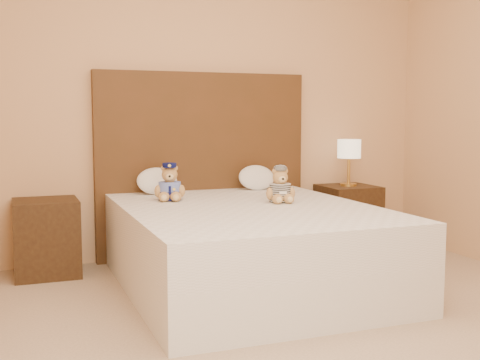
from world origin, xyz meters
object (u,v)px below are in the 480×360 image
at_px(bed, 248,247).
at_px(nightstand_right, 348,217).
at_px(nightstand_left, 46,238).
at_px(lamp, 349,151).
at_px(teddy_police, 170,182).
at_px(teddy_prisoner, 280,185).
at_px(pillow_right, 257,176).
at_px(pillow_left, 157,180).

height_order(bed, nightstand_right, same).
bearing_deg(nightstand_left, lamp, 0.00).
distance_m(nightstand_right, lamp, 0.57).
distance_m(teddy_police, teddy_prisoner, 0.79).
relative_size(nightstand_left, pillow_right, 1.79).
xyz_separation_m(nightstand_right, lamp, (-0.00, 0.00, 0.57)).
bearing_deg(teddy_police, nightstand_left, 171.29).
relative_size(nightstand_left, lamp, 1.38).
xyz_separation_m(teddy_prisoner, pillow_left, (-0.70, 0.75, -0.01)).
bearing_deg(nightstand_right, pillow_left, 178.97).
bearing_deg(teddy_prisoner, pillow_right, 87.43).
bearing_deg(bed, nightstand_left, 147.38).
relative_size(teddy_prisoner, pillow_left, 0.77).
height_order(lamp, pillow_right, lamp).
distance_m(nightstand_right, teddy_prisoner, 1.28).
bearing_deg(nightstand_right, pillow_right, 177.97).
bearing_deg(teddy_police, pillow_right, 38.13).
distance_m(lamp, pillow_left, 1.68).
bearing_deg(nightstand_right, teddy_police, -168.39).
distance_m(lamp, pillow_right, 0.87).
bearing_deg(teddy_police, pillow_left, 104.50).
relative_size(bed, nightstand_left, 3.64).
xyz_separation_m(lamp, pillow_left, (-1.67, 0.03, -0.19)).
bearing_deg(teddy_police, nightstand_right, 25.33).
bearing_deg(bed, teddy_police, 132.51).
xyz_separation_m(lamp, teddy_prisoner, (-0.98, -0.72, -0.18)).
bearing_deg(teddy_prisoner, teddy_police, 158.89).
relative_size(teddy_police, teddy_prisoner, 1.08).
relative_size(bed, teddy_prisoner, 8.19).
xyz_separation_m(teddy_police, teddy_prisoner, (0.69, -0.37, -0.01)).
xyz_separation_m(bed, pillow_right, (0.40, 0.83, 0.38)).
relative_size(nightstand_right, teddy_prisoner, 2.25).
distance_m(bed, nightstand_right, 1.48).
height_order(bed, pillow_right, pillow_right).
xyz_separation_m(nightstand_left, pillow_left, (0.83, 0.03, 0.39)).
bearing_deg(bed, nightstand_right, 32.62).
height_order(teddy_police, pillow_left, teddy_police).
bearing_deg(nightstand_right, teddy_prisoner, -143.74).
distance_m(nightstand_left, teddy_prisoner, 1.73).
relative_size(teddy_police, pillow_right, 0.86).
height_order(nightstand_right, teddy_prisoner, teddy_prisoner).
bearing_deg(pillow_right, teddy_prisoner, -99.90).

